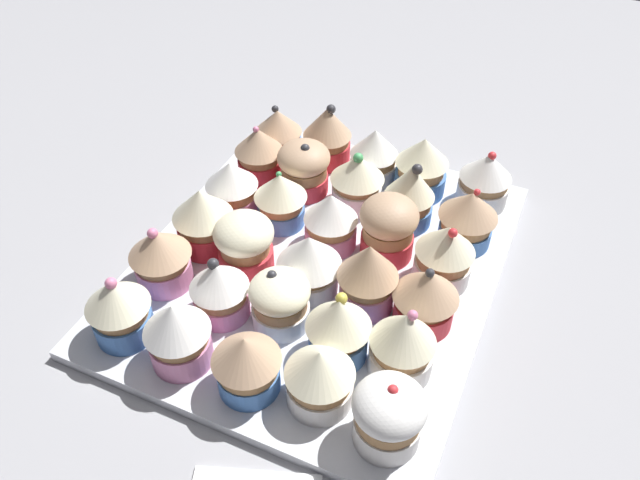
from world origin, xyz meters
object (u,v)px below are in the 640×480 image
(cupcake_5, at_px, (119,308))
(cupcake_13, at_px, (356,179))
(cupcake_18, at_px, (422,166))
(cupcake_25, at_px, (468,217))
(cupcake_19, at_px, (409,194))
(cupcake_22, at_px, (339,327))
(cupcake_2, at_px, (232,187))
(cupcake_7, at_px, (304,167))
(cupcake_0, at_px, (278,133))
(cupcake_1, at_px, (259,152))
(cupcake_20, at_px, (388,227))
(cupcake_23, at_px, (320,376))
(cupcake_3, at_px, (203,217))
(cupcake_12, at_px, (376,155))
(cupcake_29, at_px, (389,414))
(cupcake_17, at_px, (247,362))
(cupcake_9, at_px, (245,243))
(cupcake_4, at_px, (161,256))
(cupcake_15, at_px, (309,261))
(baking_tray, at_px, (320,264))
(cupcake_21, at_px, (368,275))
(cupcake_27, at_px, (426,296))
(cupcake_28, at_px, (403,343))
(cupcake_24, at_px, (485,179))
(cupcake_11, at_px, (177,333))
(cupcake_6, at_px, (327,134))
(cupcake_8, at_px, (281,198))
(cupcake_10, at_px, (220,288))
(cupcake_16, at_px, (276,299))

(cupcake_5, distance_m, cupcake_13, 0.30)
(cupcake_18, height_order, cupcake_25, cupcake_18)
(cupcake_19, relative_size, cupcake_22, 1.06)
(cupcake_2, xyz_separation_m, cupcake_7, (-0.07, 0.06, -0.00))
(cupcake_7, distance_m, cupcake_18, 0.14)
(cupcake_25, bearing_deg, cupcake_0, -103.95)
(cupcake_1, relative_size, cupcake_20, 0.96)
(cupcake_7, height_order, cupcake_23, cupcake_7)
(cupcake_1, xyz_separation_m, cupcake_25, (0.01, 0.26, -0.00))
(cupcake_3, distance_m, cupcake_12, 0.23)
(cupcake_13, distance_m, cupcake_29, 0.31)
(cupcake_5, bearing_deg, cupcake_17, 88.52)
(cupcake_9, xyz_separation_m, cupcake_13, (-0.15, 0.07, 0.00))
(cupcake_1, relative_size, cupcake_4, 0.99)
(cupcake_13, distance_m, cupcake_15, 0.14)
(cupcake_15, relative_size, cupcake_22, 0.91)
(cupcake_1, bearing_deg, cupcake_12, 112.93)
(baking_tray, height_order, cupcake_18, cupcake_18)
(cupcake_9, height_order, cupcake_12, cupcake_12)
(cupcake_21, bearing_deg, cupcake_15, -88.33)
(cupcake_22, distance_m, cupcake_27, 0.09)
(cupcake_7, xyz_separation_m, cupcake_17, (0.27, 0.07, 0.00))
(cupcake_15, relative_size, cupcake_20, 0.93)
(cupcake_28, bearing_deg, cupcake_24, 177.67)
(cupcake_15, bearing_deg, cupcake_12, -179.12)
(cupcake_12, relative_size, cupcake_27, 0.94)
(cupcake_0, relative_size, cupcake_11, 0.92)
(cupcake_0, relative_size, cupcake_9, 1.01)
(cupcake_2, bearing_deg, cupcake_5, -1.21)
(cupcake_18, bearing_deg, cupcake_21, 1.89)
(cupcake_5, relative_size, cupcake_6, 0.94)
(cupcake_18, height_order, cupcake_20, same)
(cupcake_13, height_order, cupcake_21, cupcake_21)
(cupcake_21, bearing_deg, cupcake_8, -120.06)
(cupcake_8, height_order, cupcake_10, same)
(cupcake_15, bearing_deg, cupcake_4, -69.08)
(cupcake_27, bearing_deg, cupcake_22, -41.12)
(cupcake_3, distance_m, cupcake_18, 0.26)
(cupcake_18, relative_size, cupcake_23, 1.15)
(cupcake_7, distance_m, cupcake_16, 0.20)
(cupcake_6, distance_m, cupcake_12, 0.07)
(cupcake_23, bearing_deg, cupcake_3, -123.52)
(cupcake_3, height_order, cupcake_4, cupcake_3)
(cupcake_16, xyz_separation_m, cupcake_27, (-0.06, 0.13, 0.01))
(cupcake_12, distance_m, cupcake_28, 0.29)
(cupcake_8, relative_size, cupcake_21, 0.86)
(cupcake_19, relative_size, cupcake_25, 1.15)
(cupcake_2, bearing_deg, cupcake_18, 123.23)
(cupcake_2, relative_size, cupcake_16, 1.07)
(cupcake_2, height_order, cupcake_25, cupcake_25)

